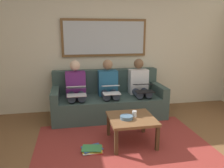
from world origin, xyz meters
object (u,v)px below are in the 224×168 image
Objects in this scene: laptop_silver at (76,91)px; person_left at (140,85)px; person_right at (76,88)px; laptop_black at (144,87)px; cup at (134,114)px; couch at (108,100)px; person_middle at (109,87)px; laptop_white at (111,89)px; magazine_stack at (92,149)px; bowl at (126,117)px; coffee_table at (131,121)px; framed_mirror at (105,38)px.

person_left is at bearing -169.60° from laptop_silver.
person_right is 3.15× the size of laptop_silver.
laptop_black is at bearing 90.00° from person_left.
person_right reaches higher than cup.
person_middle reaches higher than couch.
magazine_stack is at bearing 65.91° from laptop_white.
bowl is 0.17× the size of person_middle.
laptop_black is 0.98× the size of laptop_white.
coffee_table is 1.19m from person_middle.
laptop_black is 0.94× the size of laptop_silver.
person_left reaches higher than coffee_table.
person_middle is (0.64, 0.00, 0.00)m from person_left.
cup is 1.41m from person_right.
person_left is 1.00× the size of person_middle.
person_left is at bearing -113.25° from coffee_table.
person_middle and person_right have the same top height.
laptop_silver is at bearing 47.22° from framed_mirror.
magazine_stack is at bearing 70.99° from couch.
laptop_silver is (1.28, 0.23, 0.02)m from person_left.
laptop_black reaches higher than bowl.
bowl is 0.52× the size of laptop_silver.
framed_mirror reaches higher than cup.
framed_mirror is at bearing -88.11° from bowl.
framed_mirror reaches higher than coffee_table.
person_middle reaches higher than magazine_stack.
couch is at bearing -109.01° from magazine_stack.
laptop_white is 0.69m from person_right.
laptop_silver is 1.11× the size of magazine_stack.
magazine_stack is at bearing 49.49° from person_left.
coffee_table is 1.24m from laptop_silver.
laptop_silver is at bearing 10.40° from person_left.
laptop_black is at bearing 153.64° from couch.
framed_mirror is 5.08× the size of laptop_white.
couch is 1.93× the size of person_left.
bowl is 1.20m from laptop_silver.
couch is 6.30× the size of laptop_white.
laptop_black is (-0.59, -0.95, 0.19)m from bowl.
person_left is (-0.64, 0.46, -0.94)m from framed_mirror.
framed_mirror is 5.43× the size of magazine_stack.
person_left is (-0.44, -1.12, 0.15)m from cup.
laptop_white is (0.20, -0.87, 0.17)m from cup.
person_left reaches higher than bowl.
laptop_silver is at bearing 25.38° from couch.
couch is 0.31m from person_middle.
laptop_white is (0.00, 0.25, 0.02)m from person_middle.
framed_mirror is at bearing -35.52° from person_left.
laptop_white is at bearing 21.01° from person_left.
couch reaches higher than bowl.
person_left is at bearing -90.00° from laptop_black.
magazine_stack is at bearing 13.90° from coffee_table.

